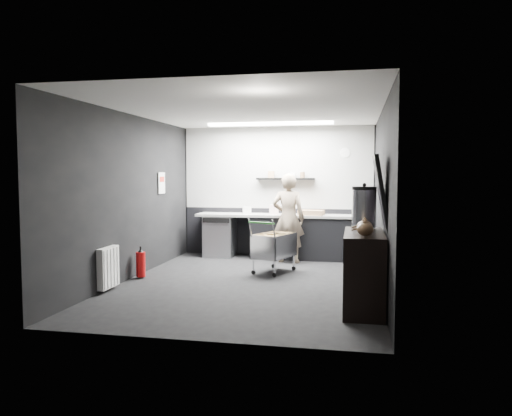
# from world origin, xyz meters

# --- Properties ---
(floor) EXTENTS (5.50, 5.50, 0.00)m
(floor) POSITION_xyz_m (0.00, 0.00, 0.00)
(floor) COLOR black
(floor) RESTS_ON ground
(ceiling) EXTENTS (5.50, 5.50, 0.00)m
(ceiling) POSITION_xyz_m (0.00, 0.00, 2.70)
(ceiling) COLOR white
(ceiling) RESTS_ON wall_back
(wall_back) EXTENTS (5.50, 0.00, 5.50)m
(wall_back) POSITION_xyz_m (0.00, 2.75, 1.35)
(wall_back) COLOR black
(wall_back) RESTS_ON floor
(wall_front) EXTENTS (5.50, 0.00, 5.50)m
(wall_front) POSITION_xyz_m (0.00, -2.75, 1.35)
(wall_front) COLOR black
(wall_front) RESTS_ON floor
(wall_left) EXTENTS (0.00, 5.50, 5.50)m
(wall_left) POSITION_xyz_m (-2.00, 0.00, 1.35)
(wall_left) COLOR black
(wall_left) RESTS_ON floor
(wall_right) EXTENTS (0.00, 5.50, 5.50)m
(wall_right) POSITION_xyz_m (2.00, 0.00, 1.35)
(wall_right) COLOR black
(wall_right) RESTS_ON floor
(kitchen_wall_panel) EXTENTS (3.95, 0.02, 1.70)m
(kitchen_wall_panel) POSITION_xyz_m (0.00, 2.73, 1.85)
(kitchen_wall_panel) COLOR #AEAFAA
(kitchen_wall_panel) RESTS_ON wall_back
(dado_panel) EXTENTS (3.95, 0.02, 1.00)m
(dado_panel) POSITION_xyz_m (0.00, 2.73, 0.50)
(dado_panel) COLOR black
(dado_panel) RESTS_ON wall_back
(floating_shelf) EXTENTS (1.20, 0.22, 0.04)m
(floating_shelf) POSITION_xyz_m (0.20, 2.62, 1.62)
(floating_shelf) COLOR black
(floating_shelf) RESTS_ON wall_back
(wall_clock) EXTENTS (0.20, 0.03, 0.20)m
(wall_clock) POSITION_xyz_m (1.40, 2.72, 2.15)
(wall_clock) COLOR white
(wall_clock) RESTS_ON wall_back
(poster) EXTENTS (0.02, 0.30, 0.40)m
(poster) POSITION_xyz_m (-1.98, 1.30, 1.55)
(poster) COLOR white
(poster) RESTS_ON wall_left
(poster_red_band) EXTENTS (0.02, 0.22, 0.10)m
(poster_red_band) POSITION_xyz_m (-1.98, 1.30, 1.62)
(poster_red_band) COLOR red
(poster_red_band) RESTS_ON poster
(radiator) EXTENTS (0.10, 0.50, 0.60)m
(radiator) POSITION_xyz_m (-1.94, -0.90, 0.35)
(radiator) COLOR white
(radiator) RESTS_ON wall_left
(ceiling_strip) EXTENTS (2.40, 0.20, 0.04)m
(ceiling_strip) POSITION_xyz_m (0.00, 1.85, 2.67)
(ceiling_strip) COLOR white
(ceiling_strip) RESTS_ON ceiling
(prep_counter) EXTENTS (3.20, 0.61, 0.90)m
(prep_counter) POSITION_xyz_m (0.14, 2.42, 0.46)
(prep_counter) COLOR black
(prep_counter) RESTS_ON floor
(person) EXTENTS (0.65, 0.45, 1.73)m
(person) POSITION_xyz_m (0.35, 1.97, 0.87)
(person) COLOR beige
(person) RESTS_ON floor
(shopping_cart) EXTENTS (0.77, 1.01, 0.92)m
(shopping_cart) POSITION_xyz_m (0.23, 0.94, 0.44)
(shopping_cart) COLOR silver
(shopping_cart) RESTS_ON floor
(sideboard) EXTENTS (0.56, 1.31, 1.97)m
(sideboard) POSITION_xyz_m (1.75, -1.13, 0.62)
(sideboard) COLOR black
(sideboard) RESTS_ON floor
(fire_extinguisher) EXTENTS (0.15, 0.15, 0.50)m
(fire_extinguisher) POSITION_xyz_m (-1.85, 0.03, 0.25)
(fire_extinguisher) COLOR #AD0B0C
(fire_extinguisher) RESTS_ON floor
(cardboard_box) EXTENTS (0.53, 0.43, 0.10)m
(cardboard_box) POSITION_xyz_m (0.76, 2.37, 0.95)
(cardboard_box) COLOR tan
(cardboard_box) RESTS_ON prep_counter
(pink_tub) EXTENTS (0.19, 0.19, 0.19)m
(pink_tub) POSITION_xyz_m (-0.01, 2.42, 1.00)
(pink_tub) COLOR white
(pink_tub) RESTS_ON prep_counter
(white_container) EXTENTS (0.20, 0.17, 0.15)m
(white_container) POSITION_xyz_m (-0.56, 2.37, 0.97)
(white_container) COLOR white
(white_container) RESTS_ON prep_counter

